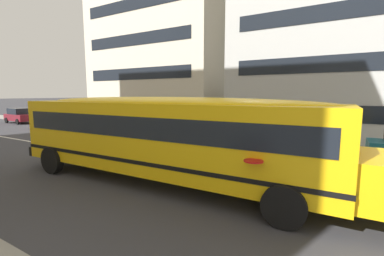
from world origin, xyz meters
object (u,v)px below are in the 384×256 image
Objects in this scene: parked_car_dark_blue_beside_sign at (111,123)px; parked_car_red_past_driveway at (57,118)px; parked_car_maroon_by_hydrant at (20,115)px; school_bus at (168,133)px.

parked_car_red_past_driveway is (-7.44, -0.04, 0.00)m from parked_car_dark_blue_beside_sign.
parked_car_red_past_driveway and parked_car_maroon_by_hydrant have the same top height.
parked_car_dark_blue_beside_sign is at bearing 2.67° from parked_car_maroon_by_hydrant.
school_bus is 13.57m from parked_car_dark_blue_beside_sign.
parked_car_maroon_by_hydrant is at bearing 179.99° from parked_car_red_past_driveway.
parked_car_dark_blue_beside_sign is 7.44m from parked_car_red_past_driveway.
parked_car_maroon_by_hydrant is (-14.34, 0.02, 0.00)m from parked_car_dark_blue_beside_sign.
parked_car_red_past_driveway is 6.90m from parked_car_maroon_by_hydrant.
school_bus is at bearing -32.63° from parked_car_dark_blue_beside_sign.
school_bus is 3.55× the size of parked_car_red_past_driveway.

